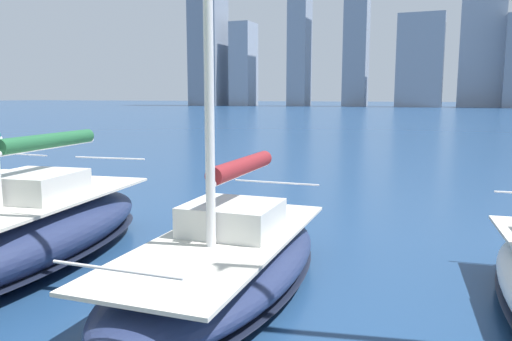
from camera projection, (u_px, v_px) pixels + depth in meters
city_skyline at (437, 44)px, 148.78m from camera, size 171.06×20.67×51.24m
sailboat_maroon at (224, 258)px, 8.98m from camera, size 2.97×7.05×10.28m
sailboat_forest at (23, 230)px, 10.25m from camera, size 3.72×8.08×11.61m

